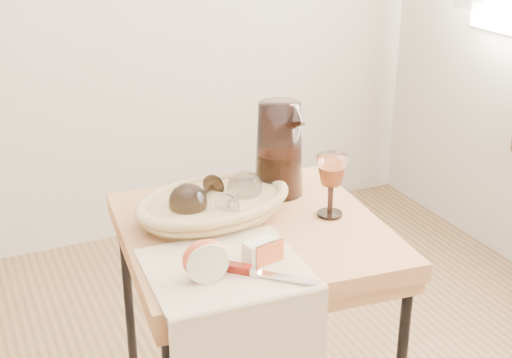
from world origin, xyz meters
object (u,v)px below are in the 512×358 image
table_knife (259,272)px  pitcher (279,149)px  bread_basket (214,207)px  goblet_lying_a (199,195)px  wine_goblet (331,186)px  apple_half (205,259)px  tea_towel (226,268)px  goblet_lying_b (237,196)px

table_knife → pitcher: bearing=102.3°
bread_basket → table_knife: (-0.02, -0.29, -0.01)m
goblet_lying_a → wine_goblet: wine_goblet is taller
pitcher → apple_half: (-0.31, -0.32, -0.07)m
goblet_lying_a → apple_half: bearing=35.4°
pitcher → wine_goblet: 0.18m
tea_towel → pitcher: (0.26, 0.30, 0.11)m
bread_basket → pitcher: (0.20, 0.07, 0.09)m
goblet_lying_a → table_knife: bearing=55.6°
tea_towel → goblet_lying_b: size_ratio=2.27×
pitcher → table_knife: (-0.22, -0.36, -0.10)m
tea_towel → goblet_lying_b: 0.25m
bread_basket → tea_towel: bearing=-116.4°
bread_basket → goblet_lying_a: bearing=143.1°
pitcher → wine_goblet: bearing=-52.1°
wine_goblet → goblet_lying_a: bearing=157.6°
tea_towel → bread_basket: bread_basket is taller
goblet_lying_a → goblet_lying_b: bearing=120.0°
goblet_lying_a → goblet_lying_b: 0.09m
tea_towel → apple_half: size_ratio=3.50×
goblet_lying_b → bread_basket: bearing=112.6°
wine_goblet → apple_half: bearing=-157.2°
wine_goblet → bread_basket: bearing=158.1°
wine_goblet → table_knife: size_ratio=0.69×
goblet_lying_b → apple_half: 0.29m
bread_basket → table_knife: 0.29m
goblet_lying_a → wine_goblet: (0.28, -0.11, 0.02)m
goblet_lying_b → table_knife: size_ratio=0.63×
apple_half → tea_towel: bearing=26.9°
goblet_lying_b → apple_half: bearing=-171.3°
bread_basket → table_knife: size_ratio=1.55×
tea_towel → goblet_lying_a: bearing=84.4°
goblet_lying_a → goblet_lying_b: (0.08, -0.03, -0.00)m
goblet_lying_b → wine_goblet: bearing=-67.6°
table_knife → wine_goblet: bearing=79.0°
tea_towel → pitcher: 0.41m
tea_towel → wine_goblet: 0.35m
goblet_lying_a → pitcher: (0.23, 0.05, 0.06)m
tea_towel → goblet_lying_b: (0.12, 0.21, 0.05)m
tea_towel → goblet_lying_b: bearing=64.3°
goblet_lying_a → apple_half: size_ratio=1.60×
tea_towel → apple_half: bearing=-154.8°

